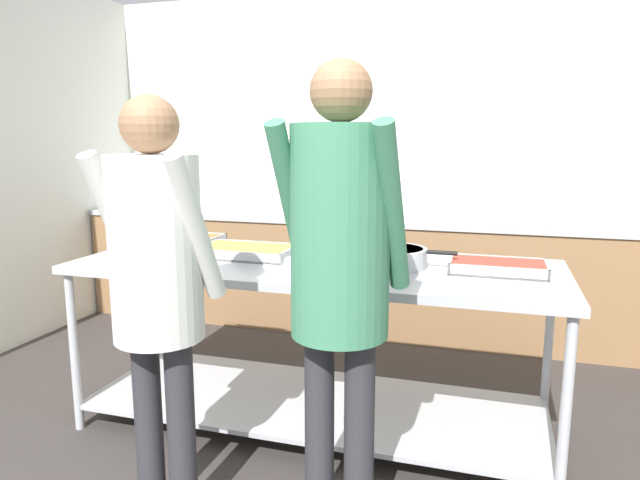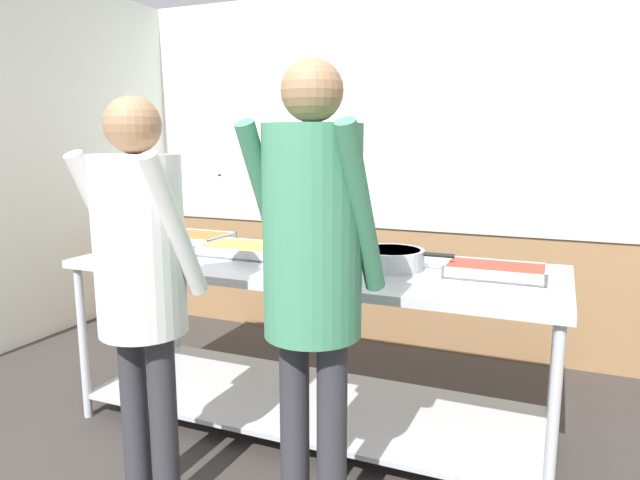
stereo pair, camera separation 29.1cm
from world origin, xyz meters
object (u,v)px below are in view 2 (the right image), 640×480
at_px(serving_tray_vegetables, 496,271).
at_px(water_bottle, 220,193).
at_px(serving_tray_roast, 250,250).
at_px(plate_stack, 303,264).
at_px(guest_serving_left, 313,255).
at_px(sauce_pan, 391,258).
at_px(serving_tray_greens, 192,239).
at_px(guest_serving_right, 140,263).

bearing_deg(serving_tray_vegetables, water_bottle, 148.04).
relative_size(serving_tray_roast, water_bottle, 1.69).
bearing_deg(water_bottle, plate_stack, -47.62).
height_order(guest_serving_left, water_bottle, guest_serving_left).
distance_m(serving_tray_vegetables, water_bottle, 2.83).
relative_size(serving_tray_roast, sauce_pan, 1.08).
xyz_separation_m(serving_tray_greens, plate_stack, (0.89, -0.37, -0.00)).
bearing_deg(serving_tray_roast, plate_stack, -25.19).
height_order(plate_stack, sauce_pan, sauce_pan).
relative_size(plate_stack, water_bottle, 0.80).
bearing_deg(serving_tray_roast, water_bottle, 127.23).
bearing_deg(plate_stack, guest_serving_right, -115.60).
relative_size(serving_tray_greens, serving_tray_roast, 0.85).
bearing_deg(plate_stack, sauce_pan, 24.14).
xyz_separation_m(serving_tray_vegetables, guest_serving_right, (-1.21, -0.91, 0.12)).
xyz_separation_m(serving_tray_roast, water_bottle, (-1.14, 1.50, 0.13)).
relative_size(serving_tray_greens, guest_serving_right, 0.26).
height_order(serving_tray_roast, sauce_pan, sauce_pan).
bearing_deg(serving_tray_vegetables, guest_serving_left, -122.70).
height_order(serving_tray_vegetables, water_bottle, water_bottle).
xyz_separation_m(serving_tray_greens, sauce_pan, (1.28, -0.20, 0.02)).
bearing_deg(guest_serving_right, sauce_pan, 50.88).
distance_m(serving_tray_greens, serving_tray_roast, 0.53).
bearing_deg(plate_stack, serving_tray_greens, 157.46).
bearing_deg(guest_serving_left, serving_tray_roast, 131.24).
bearing_deg(sauce_pan, plate_stack, -155.86).
distance_m(plate_stack, guest_serving_left, 0.75).
relative_size(sauce_pan, serving_tray_vegetables, 1.05).
xyz_separation_m(guest_serving_left, guest_serving_right, (-0.68, -0.08, -0.07)).
bearing_deg(serving_tray_roast, serving_tray_greens, 159.69).
bearing_deg(serving_tray_vegetables, serving_tray_roast, 179.96).
bearing_deg(guest_serving_right, serving_tray_vegetables, 37.05).
distance_m(serving_tray_greens, plate_stack, 0.97).
height_order(serving_tray_roast, plate_stack, serving_tray_roast).
relative_size(guest_serving_right, water_bottle, 5.57).
distance_m(serving_tray_roast, guest_serving_right, 0.92).
bearing_deg(serving_tray_greens, guest_serving_left, -39.69).
height_order(serving_tray_vegetables, guest_serving_left, guest_serving_left).
relative_size(serving_tray_vegetables, water_bottle, 1.48).
bearing_deg(serving_tray_roast, sauce_pan, -1.23).
relative_size(sauce_pan, guest_serving_right, 0.28).
xyz_separation_m(serving_tray_vegetables, water_bottle, (-2.40, 1.50, 0.13)).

